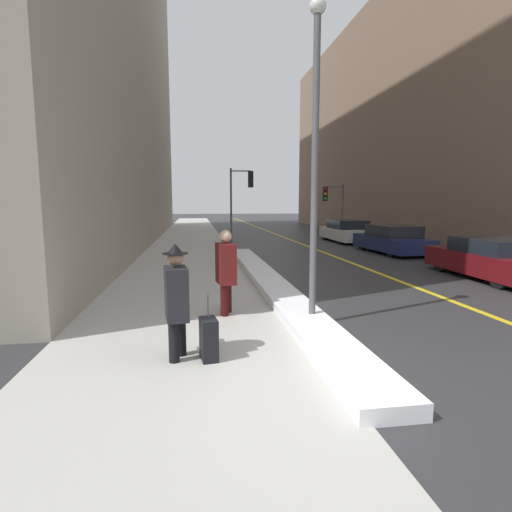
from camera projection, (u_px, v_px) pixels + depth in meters
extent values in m
plane|color=#2D2D30|center=(336.00, 381.00, 4.96)|extent=(160.00, 160.00, 0.00)
cube|color=#B2AFA8|center=(189.00, 249.00, 19.36)|extent=(4.00, 80.00, 0.01)
cube|color=gold|center=(309.00, 247.00, 20.26)|extent=(0.16, 80.00, 0.00)
cube|color=white|center=(269.00, 282.00, 10.71)|extent=(0.78, 13.84, 0.21)
cube|color=#846B56|center=(409.00, 121.00, 27.44)|extent=(6.00, 36.00, 15.58)
cylinder|color=#515156|center=(315.00, 176.00, 6.92)|extent=(0.12, 0.12, 5.33)
sphere|color=silver|center=(318.00, 6.00, 6.56)|extent=(0.28, 0.28, 0.28)
cylinder|color=#515156|center=(231.00, 206.00, 22.26)|extent=(0.11, 0.11, 4.11)
cylinder|color=#515156|center=(241.00, 171.00, 22.02)|extent=(1.10, 0.22, 0.07)
cube|color=black|center=(251.00, 179.00, 22.09)|extent=(0.32, 0.24, 0.90)
sphere|color=red|center=(251.00, 174.00, 22.17)|extent=(0.19, 0.19, 0.19)
sphere|color=orange|center=(251.00, 179.00, 22.21)|extent=(0.19, 0.19, 0.19)
sphere|color=green|center=(251.00, 185.00, 22.25)|extent=(0.19, 0.19, 0.19)
cylinder|color=#515156|center=(342.00, 211.00, 25.04)|extent=(0.11, 0.11, 3.37)
cylinder|color=#515156|center=(334.00, 187.00, 24.84)|extent=(1.10, 0.24, 0.07)
cube|color=black|center=(325.00, 194.00, 24.90)|extent=(0.33, 0.24, 0.90)
sphere|color=red|center=(326.00, 189.00, 24.75)|extent=(0.19, 0.19, 0.19)
sphere|color=orange|center=(325.00, 194.00, 24.78)|extent=(0.19, 0.19, 0.19)
sphere|color=green|center=(325.00, 199.00, 24.82)|extent=(0.19, 0.19, 0.19)
cylinder|color=black|center=(181.00, 328.00, 5.72)|extent=(0.15, 0.15, 0.84)
cylinder|color=black|center=(174.00, 333.00, 5.47)|extent=(0.15, 0.15, 0.84)
cube|color=black|center=(176.00, 293.00, 5.52)|extent=(0.36, 0.54, 0.73)
sphere|color=#8C664C|center=(175.00, 258.00, 5.46)|extent=(0.23, 0.23, 0.23)
cylinder|color=black|center=(175.00, 253.00, 5.45)|extent=(0.35, 0.35, 0.01)
cone|color=black|center=(175.00, 248.00, 5.44)|extent=(0.22, 0.22, 0.14)
cube|color=black|center=(174.00, 299.00, 5.88)|extent=(0.13, 0.23, 0.28)
cylinder|color=#340C0C|center=(228.00, 291.00, 7.99)|extent=(0.16, 0.16, 0.90)
cylinder|color=#340C0C|center=(224.00, 294.00, 7.73)|extent=(0.16, 0.16, 0.90)
cube|color=#561414|center=(226.00, 264.00, 7.78)|extent=(0.39, 0.58, 0.79)
sphere|color=beige|center=(226.00, 236.00, 7.71)|extent=(0.24, 0.24, 0.24)
cube|color=#600F14|center=(493.00, 263.00, 11.64)|extent=(1.96, 4.34, 0.61)
cube|color=black|center=(497.00, 246.00, 11.47)|extent=(1.74, 2.29, 0.42)
cylinder|color=black|center=(442.00, 261.00, 12.88)|extent=(0.25, 0.69, 0.68)
cylinder|color=black|center=(486.00, 260.00, 13.05)|extent=(0.25, 0.69, 0.68)
cylinder|color=black|center=(501.00, 276.00, 10.26)|extent=(0.25, 0.69, 0.68)
cube|color=navy|center=(392.00, 243.00, 17.71)|extent=(1.87, 4.38, 0.59)
cube|color=black|center=(393.00, 231.00, 17.53)|extent=(1.66, 2.30, 0.50)
cylinder|color=black|center=(363.00, 243.00, 18.90)|extent=(0.25, 0.64, 0.63)
cylinder|color=black|center=(391.00, 243.00, 19.16)|extent=(0.25, 0.64, 0.63)
cylinder|color=black|center=(392.00, 250.00, 16.28)|extent=(0.25, 0.64, 0.63)
cylinder|color=black|center=(424.00, 249.00, 16.54)|extent=(0.25, 0.64, 0.63)
cube|color=silver|center=(346.00, 234.00, 22.90)|extent=(1.92, 4.49, 0.61)
cube|color=black|center=(347.00, 224.00, 22.72)|extent=(1.75, 2.34, 0.49)
cylinder|color=black|center=(325.00, 234.00, 24.16)|extent=(0.21, 0.67, 0.66)
cylinder|color=black|center=(351.00, 234.00, 24.39)|extent=(0.21, 0.67, 0.66)
cylinder|color=black|center=(341.00, 238.00, 21.45)|extent=(0.21, 0.67, 0.66)
cylinder|color=black|center=(370.00, 238.00, 21.67)|extent=(0.21, 0.67, 0.66)
cube|color=black|center=(209.00, 340.00, 5.57)|extent=(0.27, 0.39, 0.60)
cylinder|color=#4C4C51|center=(208.00, 306.00, 5.51)|extent=(0.02, 0.02, 0.35)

